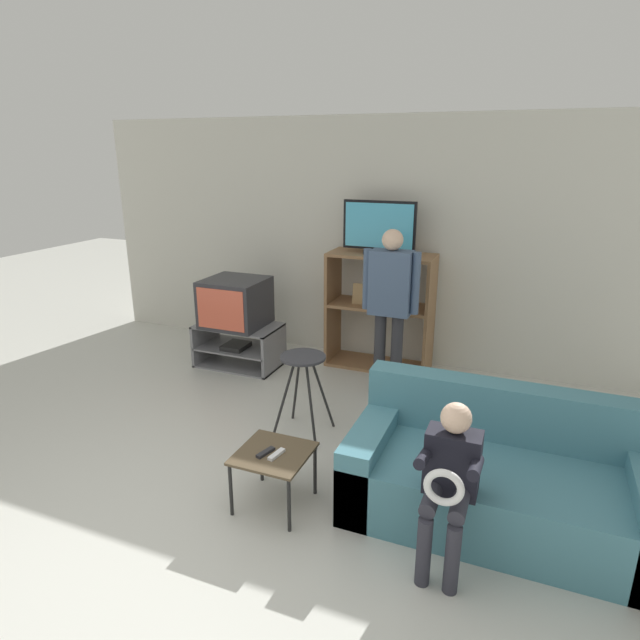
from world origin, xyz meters
name	(u,v)px	position (x,y,z in m)	size (l,w,h in m)	color
ground_plane	(159,560)	(0.00, 0.00, 0.00)	(18.00, 18.00, 0.00)	beige
wall_back	(358,241)	(0.00, 3.57, 1.30)	(6.40, 0.06, 2.60)	beige
tv_stand	(239,345)	(-1.06, 2.73, 0.23)	(0.88, 0.53, 0.46)	slate
television_main	(235,302)	(-1.08, 2.73, 0.71)	(0.62, 0.60, 0.50)	#2D2D33
media_shelf	(380,310)	(0.35, 3.27, 0.63)	(1.09, 0.46, 1.24)	#8E6642
television_flat	(379,229)	(0.31, 3.27, 1.49)	(0.75, 0.20, 0.53)	black
folding_stool	(303,370)	(0.19, 1.64, 0.56)	(0.41, 0.42, 0.69)	black
snack_table	(274,458)	(0.39, 0.71, 0.35)	(0.46, 0.46, 0.39)	brown
remote_control_black	(266,452)	(0.35, 0.68, 0.40)	(0.04, 0.14, 0.02)	#232328
remote_control_white	(276,454)	(0.42, 0.68, 0.40)	(0.04, 0.14, 0.02)	silver
couch	(498,479)	(1.75, 1.13, 0.27)	(1.85, 0.89, 0.79)	teal
person_standing_adult	(390,297)	(0.61, 2.67, 0.96)	(0.53, 0.20, 1.58)	#2D2D33
person_seated_child	(450,475)	(1.51, 0.62, 0.56)	(0.33, 0.43, 0.95)	#2D2D38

